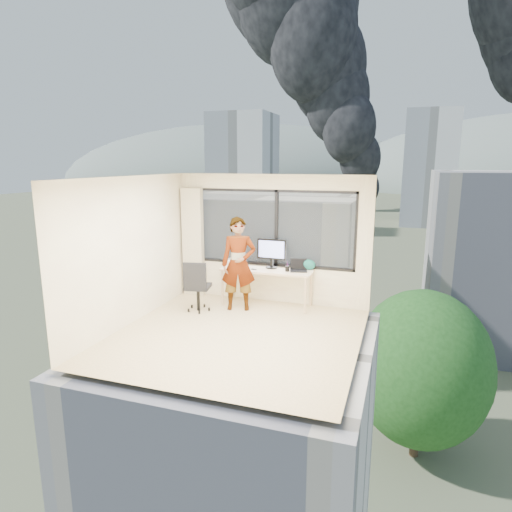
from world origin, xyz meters
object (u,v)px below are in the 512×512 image
at_px(desk, 267,287).
at_px(person, 239,264).
at_px(chair, 198,285).
at_px(laptop, 299,266).
at_px(handbag, 309,265).
at_px(game_console, 234,261).
at_px(monitor, 272,253).

relative_size(desk, person, 0.99).
bearing_deg(chair, laptop, 11.46).
height_order(chair, handbag, chair).
distance_m(game_console, handbag, 1.60).
height_order(monitor, game_console, monitor).
bearing_deg(handbag, desk, -171.69).
xyz_separation_m(desk, handbag, (0.80, 0.21, 0.48)).
bearing_deg(laptop, game_console, 155.80).
bearing_deg(laptop, chair, -172.34).
distance_m(chair, monitor, 1.59).
relative_size(monitor, game_console, 1.74).
distance_m(person, monitor, 0.74).
distance_m(desk, handbag, 0.95).
bearing_deg(handbag, monitor, -179.72).
relative_size(chair, laptop, 2.98).
bearing_deg(monitor, desk, -115.11).
bearing_deg(monitor, game_console, 173.61).
bearing_deg(chair, person, 14.03).
xyz_separation_m(laptop, handbag, (0.16, 0.18, -0.00)).
bearing_deg(handbag, person, -160.52).
bearing_deg(handbag, chair, -160.59).
distance_m(desk, chair, 1.38).
bearing_deg(monitor, chair, -142.66).
height_order(chair, person, person).
xyz_separation_m(desk, game_console, (-0.80, 0.26, 0.42)).
height_order(chair, monitor, monitor).
xyz_separation_m(monitor, handbag, (0.74, 0.08, -0.19)).
bearing_deg(desk, monitor, 62.52).
height_order(monitor, laptop, monitor).
distance_m(monitor, game_console, 0.91).
bearing_deg(laptop, handbag, 33.11).
height_order(desk, monitor, monitor).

